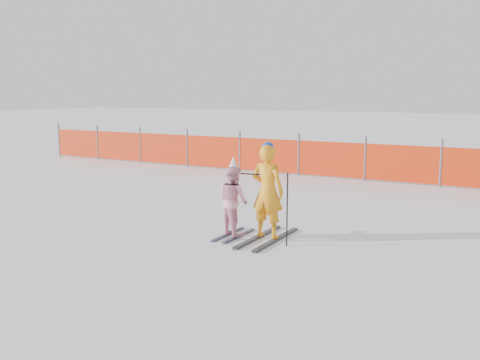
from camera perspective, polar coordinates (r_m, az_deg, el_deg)
name	(u,v)px	position (r m, az deg, el deg)	size (l,w,h in m)	color
ground	(225,245)	(8.71, -1.62, -6.97)	(120.00, 120.00, 0.00)	white
adult	(267,192)	(8.88, 2.95, -1.26)	(0.58, 1.62, 1.65)	black
child	(233,200)	(9.11, -0.71, -2.14)	(0.72, 1.03, 1.38)	black
ski_poles	(278,201)	(8.64, 4.11, -2.26)	(0.94, 0.20, 1.20)	black
safety_fence	(232,153)	(16.96, -0.90, 2.93)	(15.56, 0.06, 1.25)	#595960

